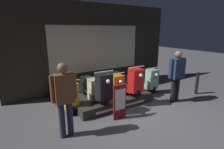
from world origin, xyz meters
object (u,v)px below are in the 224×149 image
scooter_backrow_3 (126,83)px  scooter_backrow_4 (142,80)px  scooter_backrow_1 (88,91)px  person_left_browsing (64,95)px  price_sign_board (120,102)px  street_bollard (197,83)px  scooter_backrow_2 (109,86)px  scooter_display_right (126,81)px  person_right_browsing (177,72)px  scooter_backrow_0 (65,95)px  scooter_display_left (95,87)px

scooter_backrow_3 → scooter_backrow_4: 0.76m
scooter_backrow_1 → scooter_backrow_3: (1.51, 0.00, 0.00)m
person_left_browsing → price_sign_board: 1.49m
scooter_backrow_4 → street_bollard: (1.30, -1.44, 0.04)m
scooter_backrow_2 → person_left_browsing: bearing=-142.9°
scooter_backrow_3 → scooter_backrow_4: bearing=0.0°
scooter_backrow_3 → price_sign_board: bearing=-131.8°
scooter_display_right → person_right_browsing: (1.25, -0.96, 0.34)m
scooter_display_right → scooter_backrow_0: 1.94m
scooter_backrow_2 → price_sign_board: size_ratio=1.73×
scooter_backrow_3 → person_left_browsing: 3.14m
scooter_backrow_2 → street_bollard: bearing=-27.2°
scooter_display_right → scooter_backrow_3: bearing=50.6°
scooter_backrow_1 → person_right_browsing: size_ratio=0.98×
street_bollard → person_right_browsing: bearing=-178.6°
person_left_browsing → person_right_browsing: person_right_browsing is taller
street_bollard → scooter_display_right: bearing=159.3°
scooter_backrow_2 → street_bollard: scooter_backrow_2 is taller
person_left_browsing → scooter_backrow_0: bearing=73.4°
scooter_backrow_3 → scooter_backrow_2: bearing=180.0°
scooter_display_left → street_bollard: bearing=-14.7°
street_bollard → price_sign_board: bearing=-179.9°
scooter_backrow_0 → scooter_display_right: bearing=-15.4°
scooter_backrow_4 → scooter_backrow_0: bearing=180.0°
price_sign_board → person_left_browsing: bearing=-179.1°
scooter_backrow_3 → street_bollard: size_ratio=1.96×
scooter_backrow_0 → scooter_backrow_4: (3.03, 0.00, 0.00)m
scooter_display_right → scooter_backrow_4: scooter_display_right is taller
scooter_display_right → street_bollard: size_ratio=1.96×
scooter_display_right → scooter_backrow_2: 0.66m
person_right_browsing → scooter_display_left: bearing=157.6°
person_left_browsing → scooter_backrow_4: bearing=23.0°
scooter_backrow_3 → person_left_browsing: bearing=-151.4°
scooter_backrow_3 → price_sign_board: (-1.30, -1.45, 0.10)m
scooter_backrow_2 → price_sign_board: scooter_backrow_2 is taller
scooter_backrow_0 → price_sign_board: size_ratio=1.73×
scooter_backrow_1 → scooter_backrow_3: bearing=0.0°
scooter_backrow_0 → scooter_backrow_3: size_ratio=1.00×
scooter_display_left → scooter_backrow_0: (-0.76, 0.51, -0.26)m
scooter_display_left → person_right_browsing: (2.34, -0.96, 0.34)m
scooter_display_left → person_right_browsing: bearing=-22.4°
scooter_backrow_1 → scooter_backrow_3: 1.51m
person_left_browsing → street_bollard: 4.80m
scooter_backrow_0 → scooter_backrow_1: size_ratio=1.00×
scooter_backrow_3 → person_right_browsing: 1.80m
scooter_backrow_2 → price_sign_board: (-0.54, -1.45, 0.10)m
scooter_backrow_4 → person_left_browsing: bearing=-157.0°
person_left_browsing → street_bollard: person_left_browsing is taller
scooter_backrow_3 → person_left_browsing: size_ratio=0.98×
scooter_display_right → person_right_browsing: 1.62m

